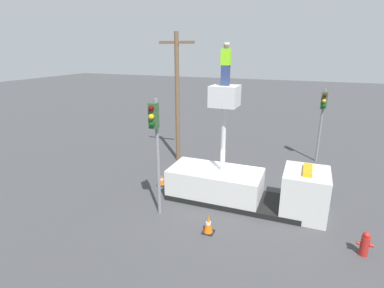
# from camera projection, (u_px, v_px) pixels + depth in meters

# --- Properties ---
(ground_plane) EXTENTS (120.00, 120.00, 0.00)m
(ground_plane) POSITION_uv_depth(u_px,v_px,m) (233.00, 201.00, 14.19)
(ground_plane) COLOR #424244
(bucket_truck) EXTENTS (7.12, 2.23, 5.38)m
(bucket_truck) POSITION_uv_depth(u_px,v_px,m) (244.00, 184.00, 13.75)
(bucket_truck) COLOR black
(bucket_truck) RESTS_ON ground
(worker) EXTENTS (0.40, 0.26, 1.75)m
(worker) POSITION_uv_depth(u_px,v_px,m) (226.00, 64.00, 12.49)
(worker) COLOR navy
(worker) RESTS_ON bucket_truck
(traffic_light_pole) EXTENTS (0.34, 0.57, 5.05)m
(traffic_light_pole) POSITION_uv_depth(u_px,v_px,m) (155.00, 136.00, 11.91)
(traffic_light_pole) COLOR gray
(traffic_light_pole) RESTS_ON ground
(traffic_light_across) EXTENTS (0.34, 0.57, 4.59)m
(traffic_light_across) POSITION_uv_depth(u_px,v_px,m) (323.00, 111.00, 18.10)
(traffic_light_across) COLOR gray
(traffic_light_across) RESTS_ON ground
(fire_hydrant) EXTENTS (0.53, 0.29, 0.92)m
(fire_hydrant) POSITION_uv_depth(u_px,v_px,m) (365.00, 244.00, 10.33)
(fire_hydrant) COLOR #B2231E
(fire_hydrant) RESTS_ON ground
(traffic_cone_rear) EXTENTS (0.44, 0.44, 0.57)m
(traffic_cone_rear) POSITION_uv_depth(u_px,v_px,m) (162.00, 180.00, 15.79)
(traffic_cone_rear) COLOR black
(traffic_cone_rear) RESTS_ON ground
(traffic_cone_curbside) EXTENTS (0.45, 0.45, 0.77)m
(traffic_cone_curbside) POSITION_uv_depth(u_px,v_px,m) (208.00, 224.00, 11.64)
(traffic_cone_curbside) COLOR black
(traffic_cone_curbside) RESTS_ON ground
(utility_pole) EXTENTS (2.20, 0.26, 7.83)m
(utility_pole) POSITION_uv_depth(u_px,v_px,m) (177.00, 94.00, 18.16)
(utility_pole) COLOR brown
(utility_pole) RESTS_ON ground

